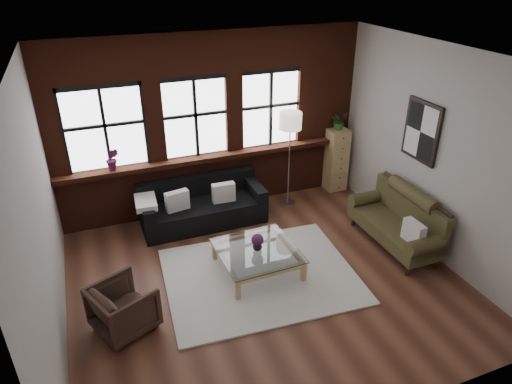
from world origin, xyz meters
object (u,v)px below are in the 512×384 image
object	(u,v)px
armchair	(124,308)
floor_lamp	(289,157)
coffee_table	(257,260)
vase	(257,246)
vintage_settee	(395,220)
drawer_chest	(336,159)
dark_sofa	(203,203)

from	to	relation	value
armchair	floor_lamp	distance (m)	4.04
floor_lamp	armchair	bearing A→B (deg)	-146.11
coffee_table	vase	xyz separation A→B (m)	(0.00, 0.00, 0.26)
vintage_settee	armchair	size ratio (longest dim) A/B	2.47
drawer_chest	armchair	bearing A→B (deg)	-150.87
dark_sofa	floor_lamp	world-z (taller)	floor_lamp
vintage_settee	coffee_table	xyz separation A→B (m)	(-2.32, 0.17, -0.29)
floor_lamp	dark_sofa	bearing A→B (deg)	-177.50
vintage_settee	vase	bearing A→B (deg)	175.89
armchair	vintage_settee	bearing A→B (deg)	-109.46
dark_sofa	vintage_settee	xyz separation A→B (m)	(2.70, -1.82, 0.08)
coffee_table	floor_lamp	size ratio (longest dim) A/B	0.58
vase	floor_lamp	world-z (taller)	floor_lamp
vintage_settee	floor_lamp	bearing A→B (deg)	118.13
dark_sofa	drawer_chest	xyz separation A→B (m)	(2.85, 0.34, 0.24)
vintage_settee	coffee_table	size ratio (longest dim) A/B	1.54
vintage_settee	armchair	distance (m)	4.34
armchair	floor_lamp	bearing A→B (deg)	-79.93
vintage_settee	vase	size ratio (longest dim) A/B	12.22
vintage_settee	floor_lamp	world-z (taller)	floor_lamp
armchair	coffee_table	size ratio (longest dim) A/B	0.62
dark_sofa	coffee_table	xyz separation A→B (m)	(0.38, -1.65, -0.21)
coffee_table	vase	size ratio (longest dim) A/B	7.94
dark_sofa	drawer_chest	bearing A→B (deg)	6.84
vintage_settee	floor_lamp	size ratio (longest dim) A/B	0.89
floor_lamp	drawer_chest	bearing A→B (deg)	12.99
dark_sofa	drawer_chest	size ratio (longest dim) A/B	1.70
dark_sofa	armchair	world-z (taller)	dark_sofa
drawer_chest	coffee_table	bearing A→B (deg)	-141.02
vase	coffee_table	bearing A→B (deg)	180.00
vintage_settee	drawer_chest	distance (m)	2.17
vase	drawer_chest	size ratio (longest dim) A/B	0.11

